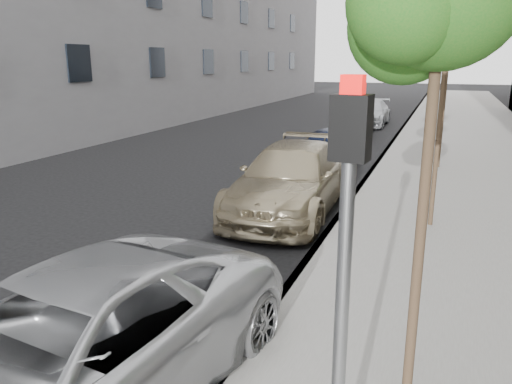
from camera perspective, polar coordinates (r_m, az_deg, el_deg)
The scene contains 10 objects.
sidewalk at distance 27.38m, azimuth 22.85°, elevation 6.25°, with size 6.40×72.00×0.14m, color gray.
curb at distance 27.45m, azimuth 16.30°, elevation 6.83°, with size 0.15×72.00×0.14m, color #9E9B93.
tree_mid at distance 11.14m, azimuth 21.27°, elevation 16.73°, with size 1.52×1.32×4.83m.
tree_far at distance 17.63m, azimuth 21.30°, elevation 15.10°, with size 1.64×1.44×4.69m.
signal_pole at distance 3.50m, azimuth 10.01°, elevation -8.86°, with size 0.26×0.20×3.44m.
minivan at distance 5.68m, azimuth -21.08°, elevation -16.71°, with size 2.59×5.62×1.56m, color silver.
suv at distance 12.32m, azimuth 4.10°, elevation 1.53°, with size 2.29×5.63×1.63m, color tan.
sedan_blue at distance 17.59m, azimuth 8.22°, elevation 5.06°, with size 1.63×4.06×1.38m, color black.
sedan_black at distance 24.39m, azimuth 11.16°, elevation 7.64°, with size 1.43×4.11×1.35m, color black.
sedan_rear at distance 29.40m, azimuth 12.85°, elevation 8.82°, with size 1.99×4.89×1.42m, color #B0B4B8.
Camera 1 is at (3.33, -3.13, 3.67)m, focal length 35.00 mm.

